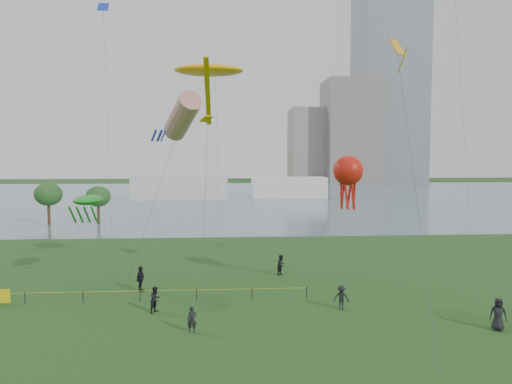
{
  "coord_description": "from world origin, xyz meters",
  "views": [
    {
      "loc": [
        -2.22,
        -22.52,
        10.43
      ],
      "look_at": [
        0.0,
        10.0,
        8.0
      ],
      "focal_mm": 35.0,
      "sensor_mm": 36.0,
      "label": 1
    }
  ],
  "objects": [
    {
      "name": "spectator_d",
      "position": [
        14.14,
        5.44,
        0.98
      ],
      "size": [
        1.11,
        0.92,
        1.95
      ],
      "primitive_type": "imported",
      "rotation": [
        0.0,
        0.0,
        -0.37
      ],
      "color": "black",
      "rests_on": "ground_plane"
    },
    {
      "name": "kite_windsock",
      "position": [
        -5.41,
        18.3,
        13.53
      ],
      "size": [
        6.31,
        5.18,
        15.48
      ],
      "rotation": [
        0.0,
        0.0,
        -0.05
      ],
      "color": "#3F3F42"
    },
    {
      "name": "spectator_g",
      "position": [
        2.89,
        19.98,
        0.89
      ],
      "size": [
        1.07,
        1.09,
        1.77
      ],
      "primitive_type": "imported",
      "rotation": [
        0.0,
        0.0,
        0.88
      ],
      "color": "black",
      "rests_on": "ground_plane"
    },
    {
      "name": "fence",
      "position": [
        -14.21,
        12.87,
        0.55
      ],
      "size": [
        24.07,
        0.07,
        1.05
      ],
      "color": "black",
      "rests_on": "ground_plane"
    },
    {
      "name": "building_mid",
      "position": [
        46.0,
        162.0,
        19.0
      ],
      "size": [
        20.0,
        20.0,
        38.0
      ],
      "primitive_type": "cube",
      "color": "slate",
      "rests_on": "ground_plane"
    },
    {
      "name": "spectator_a",
      "position": [
        -6.66,
        10.25,
        0.87
      ],
      "size": [
        1.01,
        1.06,
        1.74
      ],
      "primitive_type": "imported",
      "rotation": [
        0.0,
        0.0,
        1.0
      ],
      "color": "black",
      "rests_on": "ground_plane"
    },
    {
      "name": "kite_octopus",
      "position": [
        7.22,
        14.29,
        9.19
      ],
      "size": [
        5.79,
        4.03,
        10.39
      ],
      "rotation": [
        0.0,
        0.0,
        -0.12
      ],
      "color": "#3F3F42"
    },
    {
      "name": "kite_delta",
      "position": [
        8.97,
        8.61,
        16.23
      ],
      "size": [
        2.5,
        12.25,
        17.89
      ],
      "rotation": [
        0.0,
        0.0,
        -0.05
      ],
      "color": "#3F3F42"
    },
    {
      "name": "pavilion_right",
      "position": [
        14.0,
        98.0,
        2.5
      ],
      "size": [
        18.0,
        7.0,
        5.0
      ],
      "primitive_type": "cube",
      "color": "white",
      "rests_on": "ground_plane"
    },
    {
      "name": "spectator_b",
      "position": [
        5.79,
        10.02,
        0.82
      ],
      "size": [
        1.18,
        0.85,
        1.64
      ],
      "primitive_type": "imported",
      "rotation": [
        0.0,
        0.0,
        -0.25
      ],
      "color": "black",
      "rests_on": "ground_plane"
    },
    {
      "name": "pavilion_left",
      "position": [
        -12.0,
        95.0,
        3.0
      ],
      "size": [
        22.0,
        8.0,
        6.0
      ],
      "primitive_type": "cube",
      "color": "silver",
      "rests_on": "ground_plane"
    },
    {
      "name": "building_low",
      "position": [
        32.0,
        168.0,
        14.0
      ],
      "size": [
        16.0,
        18.0,
        28.0
      ],
      "primitive_type": "cube",
      "color": "gray",
      "rests_on": "ground_plane"
    },
    {
      "name": "tower",
      "position": [
        62.0,
        168.0,
        60.0
      ],
      "size": [
        24.0,
        24.0,
        120.0
      ],
      "primitive_type": "cube",
      "color": "slate",
      "rests_on": "ground_plane"
    },
    {
      "name": "spectator_f",
      "position": [
        -4.02,
        6.31,
        0.77
      ],
      "size": [
        0.59,
        0.41,
        1.55
      ],
      "primitive_type": "imported",
      "rotation": [
        0.0,
        0.0,
        0.08
      ],
      "color": "black",
      "rests_on": "ground_plane"
    },
    {
      "name": "kite_creature",
      "position": [
        -12.96,
        18.1,
        6.79
      ],
      "size": [
        3.2,
        5.43,
        7.22
      ],
      "rotation": [
        0.0,
        0.0,
        0.16
      ],
      "color": "#3F3F42"
    },
    {
      "name": "lake",
      "position": [
        0.0,
        100.0,
        0.02
      ],
      "size": [
        400.0,
        120.0,
        0.08
      ],
      "primitive_type": "cube",
      "color": "slate",
      "rests_on": "ground_plane"
    },
    {
      "name": "spectator_c",
      "position": [
        -8.48,
        15.46,
        0.97
      ],
      "size": [
        0.78,
        1.23,
        1.95
      ],
      "primitive_type": "imported",
      "rotation": [
        0.0,
        0.0,
        1.28
      ],
      "color": "black",
      "rests_on": "ground_plane"
    },
    {
      "name": "ground_plane",
      "position": [
        0.0,
        0.0,
        0.0
      ],
      "size": [
        400.0,
        400.0,
        0.0
      ],
      "primitive_type": "plane",
      "color": "#153912"
    },
    {
      "name": "kite_stingray",
      "position": [
        -3.24,
        18.79,
        17.26
      ],
      "size": [
        5.65,
        10.54,
        17.76
      ],
      "rotation": [
        0.0,
        0.0,
        -0.34
      ],
      "color": "#3F3F42"
    }
  ]
}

